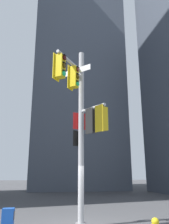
{
  "coord_description": "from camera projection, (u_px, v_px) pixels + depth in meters",
  "views": [
    {
      "loc": [
        -1.48,
        -10.47,
        2.23
      ],
      "look_at": [
        0.11,
        -0.28,
        4.93
      ],
      "focal_mm": 36.96,
      "sensor_mm": 36.0,
      "label": 1
    }
  ],
  "objects": [
    {
      "name": "signal_pole_assembly",
      "position": [
        81.0,
        115.0,
        10.34
      ],
      "size": [
        2.42,
        2.28,
        8.08
      ],
      "color": "#B2B2B5",
      "rests_on": "ground"
    },
    {
      "name": "building_mid_block",
      "position": [
        77.0,
        46.0,
        38.82
      ],
      "size": [
        12.62,
        12.62,
        45.65
      ],
      "primitive_type": "cube",
      "color": "#4C5460",
      "rests_on": "ground"
    },
    {
      "name": "newspaper_box",
      "position": [
        8.0,
        220.0,
        8.81
      ],
      "size": [
        0.45,
        0.36,
        0.88
      ],
      "color": "#194CB2",
      "rests_on": "ground"
    }
  ]
}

